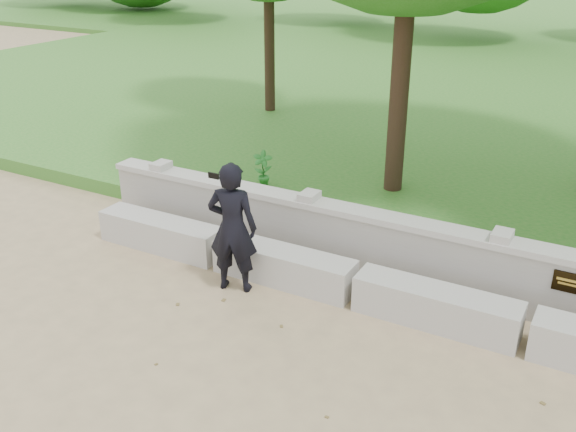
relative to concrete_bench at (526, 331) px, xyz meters
The scene contains 4 objects.
concrete_bench is the anchor object (origin of this frame).
parapet_wall 0.74m from the concrete_bench, 89.99° to the left, with size 12.50×0.35×0.90m.
man_main 3.55m from the concrete_bench, behind, with size 0.70×0.65×1.68m.
shrub_a 5.18m from the concrete_bench, 154.28° to the left, with size 0.32×0.22×0.62m, color #2A7D2C.
Camera 1 is at (0.57, -4.41, 4.14)m, focal length 40.00 mm.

